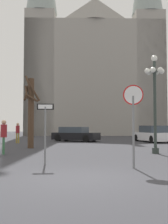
% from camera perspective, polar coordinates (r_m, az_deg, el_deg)
% --- Properties ---
extents(ground_plane, '(120.00, 120.00, 0.00)m').
position_cam_1_polar(ground_plane, '(7.57, -0.96, -14.10)').
color(ground_plane, '#38383D').
extents(cathedral, '(21.13, 11.61, 36.04)m').
position_cam_1_polar(cathedral, '(43.65, 2.12, 10.19)').
color(cathedral, gray).
rests_on(cathedral, ground).
extents(stop_sign, '(0.70, 0.20, 2.89)m').
position_cam_1_polar(stop_sign, '(9.44, 10.47, 0.32)').
color(stop_sign, slate).
rests_on(stop_sign, ground).
extents(one_way_arrow_sign, '(0.64, 0.07, 2.30)m').
position_cam_1_polar(one_way_arrow_sign, '(10.27, -8.28, -3.00)').
color(one_way_arrow_sign, slate).
rests_on(one_way_arrow_sign, ground).
extents(street_lamp, '(1.07, 0.97, 5.24)m').
position_cam_1_polar(street_lamp, '(14.76, 14.85, 4.44)').
color(street_lamp, '#2D3833').
rests_on(street_lamp, ground).
extents(bare_tree, '(1.12, 1.10, 4.77)m').
position_cam_1_polar(bare_tree, '(17.82, -11.29, 0.36)').
color(bare_tree, '#473323').
rests_on(bare_tree, ground).
extents(parked_car_near_white, '(2.60, 4.59, 1.47)m').
position_cam_1_polar(parked_car_near_white, '(24.83, 14.40, -4.63)').
color(parked_car_near_white, silver).
rests_on(parked_car_near_white, ground).
extents(parked_car_far_black, '(4.64, 3.67, 1.35)m').
position_cam_1_polar(parked_car_far_black, '(25.25, -1.88, -4.80)').
color(parked_car_far_black, black).
rests_on(parked_car_far_black, ground).
extents(pedestrian_walking, '(0.32, 0.32, 1.76)m').
position_cam_1_polar(pedestrian_walking, '(14.31, -16.75, -4.38)').
color(pedestrian_walking, '#33663F').
rests_on(pedestrian_walking, ground).
extents(pedestrian_standing, '(0.32, 0.32, 1.70)m').
position_cam_1_polar(pedestrian_standing, '(23.11, -13.96, -3.92)').
color(pedestrian_standing, olive).
rests_on(pedestrian_standing, ground).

